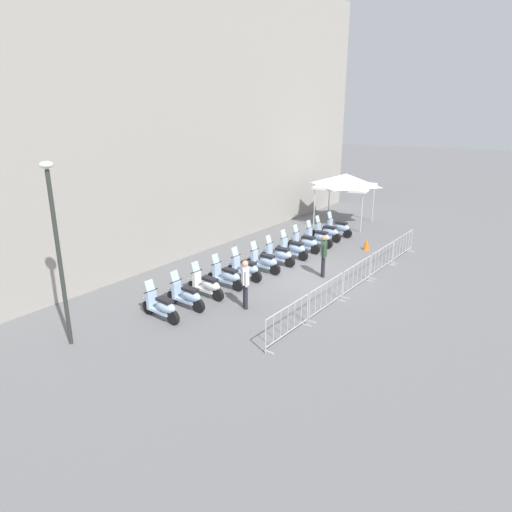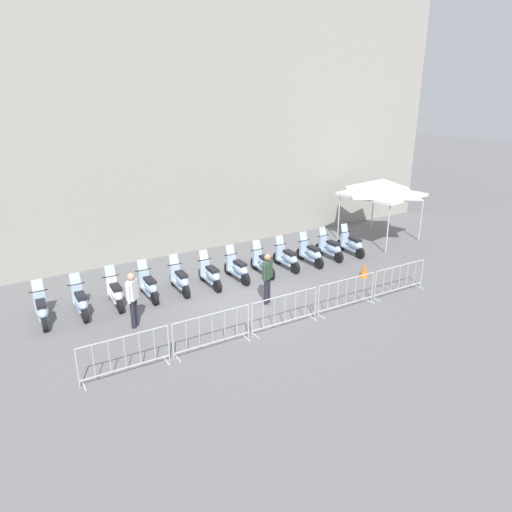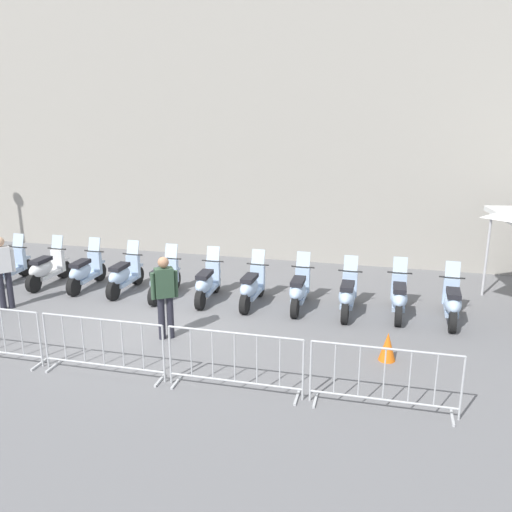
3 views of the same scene
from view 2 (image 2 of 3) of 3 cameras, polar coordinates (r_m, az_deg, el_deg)
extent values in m
plane|color=slate|center=(15.91, -0.75, -5.57)|extent=(120.00, 120.00, 0.00)
cube|color=#9E998E|center=(20.80, -11.15, 17.97)|extent=(27.97, 7.42, 12.60)
cylinder|color=black|center=(16.44, -24.61, -5.69)|extent=(0.25, 0.50, 0.48)
cylinder|color=black|center=(15.31, -24.23, -7.50)|extent=(0.25, 0.50, 0.48)
cube|color=#A8C1E0|center=(15.86, -24.45, -6.43)|extent=(0.47, 0.91, 0.10)
ellipsoid|color=#A8C1E0|center=(15.51, -24.49, -6.05)|extent=(0.54, 0.90, 0.40)
cube|color=black|center=(15.45, -24.61, -5.26)|extent=(0.41, 0.65, 0.10)
cube|color=#A8C1E0|center=(16.15, -24.71, -4.95)|extent=(0.36, 0.21, 0.60)
cylinder|color=black|center=(16.03, -24.88, -3.88)|extent=(0.55, 0.16, 0.04)
cube|color=silver|center=(16.01, -24.98, -3.22)|extent=(0.34, 0.21, 0.35)
cube|color=#A8C1E0|center=(16.34, -24.74, -4.84)|extent=(0.27, 0.36, 0.06)
cylinder|color=black|center=(16.53, -20.84, -5.03)|extent=(0.23, 0.50, 0.48)
cylinder|color=black|center=(15.41, -20.01, -6.74)|extent=(0.23, 0.50, 0.48)
cube|color=#A8C1E0|center=(15.95, -20.45, -5.72)|extent=(0.44, 0.91, 0.10)
ellipsoid|color=#A8C1E0|center=(15.60, -20.37, -5.32)|extent=(0.52, 0.89, 0.40)
cube|color=black|center=(15.54, -20.48, -4.54)|extent=(0.39, 0.64, 0.10)
cube|color=#A8C1E0|center=(16.24, -20.85, -4.28)|extent=(0.36, 0.20, 0.60)
cylinder|color=black|center=(16.11, -20.99, -3.20)|extent=(0.56, 0.14, 0.04)
cube|color=silver|center=(16.10, -21.10, -2.55)|extent=(0.34, 0.20, 0.35)
cube|color=#A8C1E0|center=(16.42, -20.95, -4.17)|extent=(0.26, 0.35, 0.06)
cylinder|color=black|center=(16.81, -17.11, -4.17)|extent=(0.24, 0.50, 0.48)
cylinder|color=black|center=(15.69, -16.13, -5.81)|extent=(0.24, 0.50, 0.48)
cube|color=white|center=(16.23, -16.65, -4.83)|extent=(0.46, 0.91, 0.10)
ellipsoid|color=white|center=(15.89, -16.51, -4.42)|extent=(0.54, 0.90, 0.40)
cube|color=black|center=(15.83, -16.61, -3.65)|extent=(0.41, 0.65, 0.10)
cube|color=white|center=(16.52, -17.08, -3.42)|extent=(0.36, 0.21, 0.60)
cylinder|color=black|center=(16.40, -17.19, -2.36)|extent=(0.55, 0.16, 0.04)
cube|color=silver|center=(16.38, -17.29, -1.72)|extent=(0.34, 0.21, 0.35)
cube|color=white|center=(16.71, -17.20, -3.32)|extent=(0.27, 0.36, 0.06)
cylinder|color=black|center=(17.07, -13.54, -3.46)|extent=(0.23, 0.50, 0.48)
cylinder|color=black|center=(15.98, -12.19, -4.99)|extent=(0.23, 0.50, 0.48)
cube|color=#A8C1E0|center=(16.50, -12.90, -4.07)|extent=(0.44, 0.91, 0.10)
ellipsoid|color=#A8C1E0|center=(16.16, -12.65, -3.64)|extent=(0.51, 0.89, 0.40)
cube|color=black|center=(16.11, -12.74, -2.88)|extent=(0.39, 0.64, 0.10)
cube|color=#A8C1E0|center=(16.79, -13.43, -2.70)|extent=(0.36, 0.20, 0.60)
cylinder|color=black|center=(16.67, -13.52, -1.65)|extent=(0.56, 0.14, 0.04)
cube|color=silver|center=(16.65, -13.62, -1.02)|extent=(0.34, 0.20, 0.35)
cube|color=#A8C1E0|center=(16.97, -13.62, -2.62)|extent=(0.26, 0.35, 0.06)
cylinder|color=black|center=(17.37, -9.93, -2.79)|extent=(0.24, 0.50, 0.48)
cylinder|color=black|center=(16.29, -8.47, -4.26)|extent=(0.24, 0.50, 0.48)
cube|color=#A8C1E0|center=(16.81, -9.23, -3.37)|extent=(0.46, 0.91, 0.10)
ellipsoid|color=#A8C1E0|center=(16.47, -8.94, -2.94)|extent=(0.53, 0.90, 0.40)
cube|color=black|center=(16.42, -9.02, -2.19)|extent=(0.40, 0.65, 0.10)
cube|color=#A8C1E0|center=(17.09, -9.78, -2.04)|extent=(0.36, 0.21, 0.60)
cylinder|color=black|center=(16.97, -9.85, -1.00)|extent=(0.55, 0.16, 0.04)
cube|color=silver|center=(16.95, -9.94, -0.38)|extent=(0.34, 0.21, 0.35)
cube|color=#A8C1E0|center=(17.27, -9.99, -1.96)|extent=(0.26, 0.36, 0.06)
cylinder|color=black|center=(17.66, -6.46, -2.22)|extent=(0.23, 0.50, 0.48)
cylinder|color=black|center=(16.61, -4.70, -3.60)|extent=(0.23, 0.50, 0.48)
cube|color=#A8C1E0|center=(17.12, -5.61, -2.77)|extent=(0.44, 0.91, 0.10)
ellipsoid|color=#A8C1E0|center=(16.79, -5.23, -2.33)|extent=(0.51, 0.89, 0.40)
cube|color=black|center=(16.74, -5.30, -1.59)|extent=(0.39, 0.64, 0.10)
cube|color=#A8C1E0|center=(17.39, -6.25, -1.47)|extent=(0.36, 0.20, 0.60)
cylinder|color=black|center=(17.27, -6.29, -0.45)|extent=(0.56, 0.14, 0.04)
cube|color=silver|center=(17.25, -6.38, 0.16)|extent=(0.34, 0.20, 0.35)
cube|color=#A8C1E0|center=(17.56, -6.49, -1.41)|extent=(0.26, 0.35, 0.06)
cylinder|color=black|center=(18.12, -3.33, -1.55)|extent=(0.21, 0.50, 0.48)
cylinder|color=black|center=(17.12, -1.30, -2.81)|extent=(0.21, 0.50, 0.48)
cube|color=#A8C1E0|center=(17.60, -2.34, -2.04)|extent=(0.41, 0.90, 0.10)
ellipsoid|color=#A8C1E0|center=(17.29, -1.89, -1.59)|extent=(0.49, 0.89, 0.40)
cube|color=black|center=(17.24, -1.95, -0.88)|extent=(0.37, 0.64, 0.10)
cube|color=#A8C1E0|center=(17.86, -3.06, -0.80)|extent=(0.36, 0.19, 0.60)
cylinder|color=black|center=(17.75, -3.07, 0.20)|extent=(0.56, 0.12, 0.04)
cube|color=silver|center=(17.73, -3.16, 0.79)|extent=(0.34, 0.19, 0.35)
cube|color=#A8C1E0|center=(18.03, -3.34, -0.75)|extent=(0.25, 0.35, 0.06)
cylinder|color=black|center=(18.64, -0.14, -0.90)|extent=(0.24, 0.50, 0.48)
cylinder|color=black|center=(17.63, 1.78, -2.14)|extent=(0.24, 0.50, 0.48)
cube|color=#A8C1E0|center=(18.12, 0.79, -1.38)|extent=(0.47, 0.91, 0.10)
ellipsoid|color=#A8C1E0|center=(17.81, 1.24, -0.94)|extent=(0.54, 0.90, 0.40)
cube|color=black|center=(17.76, 1.19, -0.25)|extent=(0.41, 0.65, 0.10)
cube|color=#A8C1E0|center=(18.38, 0.14, -0.17)|extent=(0.36, 0.21, 0.60)
cylinder|color=black|center=(18.27, 0.14, 0.80)|extent=(0.55, 0.16, 0.04)
cube|color=silver|center=(18.26, 0.07, 1.38)|extent=(0.34, 0.21, 0.35)
cube|color=#A8C1E0|center=(18.55, -0.14, -0.12)|extent=(0.27, 0.36, 0.06)
cylinder|color=black|center=(19.22, 2.61, -0.27)|extent=(0.22, 0.50, 0.48)
cylinder|color=black|center=(18.27, 4.75, -1.40)|extent=(0.22, 0.50, 0.48)
cube|color=#A8C1E0|center=(18.73, 3.66, -0.71)|extent=(0.43, 0.90, 0.10)
ellipsoid|color=#A8C1E0|center=(18.43, 4.16, -0.27)|extent=(0.50, 0.89, 0.40)
cube|color=black|center=(18.38, 4.12, 0.41)|extent=(0.38, 0.64, 0.10)
cube|color=#A8C1E0|center=(18.97, 2.93, 0.45)|extent=(0.36, 0.20, 0.60)
cylinder|color=black|center=(18.87, 2.95, 1.39)|extent=(0.56, 0.14, 0.04)
cube|color=silver|center=(18.85, 2.87, 1.95)|extent=(0.34, 0.19, 0.35)
cube|color=#A8C1E0|center=(19.13, 2.62, 0.49)|extent=(0.25, 0.35, 0.06)
cylinder|color=black|center=(19.79, 5.44, 0.25)|extent=(0.23, 0.50, 0.48)
cylinder|color=black|center=(18.86, 7.62, -0.83)|extent=(0.23, 0.50, 0.48)
cube|color=#A8C1E0|center=(19.31, 6.51, -0.16)|extent=(0.44, 0.91, 0.10)
ellipsoid|color=#A8C1E0|center=(19.02, 7.03, 0.27)|extent=(0.51, 0.89, 0.40)
cube|color=black|center=(18.97, 7.01, 0.93)|extent=(0.39, 0.64, 0.10)
cube|color=#A8C1E0|center=(19.55, 5.78, 0.95)|extent=(0.36, 0.20, 0.60)
cylinder|color=black|center=(19.45, 5.81, 1.87)|extent=(0.56, 0.14, 0.04)
cube|color=silver|center=(19.43, 5.75, 2.42)|extent=(0.34, 0.20, 0.35)
cube|color=#A8C1E0|center=(19.70, 5.46, 0.99)|extent=(0.26, 0.35, 0.06)
cylinder|color=black|center=(20.55, 7.72, 0.89)|extent=(0.22, 0.50, 0.48)
cylinder|color=black|center=(19.65, 9.96, -0.11)|extent=(0.22, 0.50, 0.48)
cube|color=#A8C1E0|center=(20.08, 8.82, 0.51)|extent=(0.43, 0.90, 0.10)
ellipsoid|color=#A8C1E0|center=(19.80, 9.37, 0.94)|extent=(0.50, 0.89, 0.40)
cube|color=black|center=(19.76, 9.35, 1.57)|extent=(0.38, 0.64, 0.10)
cube|color=#A8C1E0|center=(20.31, 8.08, 1.57)|extent=(0.36, 0.20, 0.60)
cylinder|color=black|center=(20.21, 8.13, 2.46)|extent=(0.56, 0.13, 0.04)
cube|color=silver|center=(20.20, 8.06, 2.99)|extent=(0.34, 0.19, 0.35)
cube|color=#A8C1E0|center=(20.46, 7.75, 1.61)|extent=(0.25, 0.35, 0.06)
cylinder|color=black|center=(21.19, 10.29, 1.34)|extent=(0.24, 0.50, 0.48)
cylinder|color=black|center=(20.31, 12.47, 0.37)|extent=(0.24, 0.50, 0.48)
cube|color=#A8C1E0|center=(20.73, 11.36, 0.97)|extent=(0.46, 0.91, 0.10)
ellipsoid|color=#A8C1E0|center=(20.46, 11.91, 1.38)|extent=(0.53, 0.90, 0.40)
cube|color=black|center=(20.41, 11.89, 1.99)|extent=(0.40, 0.65, 0.10)
cube|color=#A8C1E0|center=(20.96, 10.66, 2.00)|extent=(0.36, 0.21, 0.60)
cylinder|color=black|center=(20.87, 10.71, 2.86)|extent=(0.55, 0.15, 0.04)
cube|color=silver|center=(20.85, 10.66, 3.37)|extent=(0.34, 0.20, 0.35)
cube|color=#A8C1E0|center=(21.11, 10.33, 2.03)|extent=(0.26, 0.36, 0.06)
cube|color=#B2B5B7|center=(12.46, -20.11, -14.55)|extent=(0.12, 0.44, 0.04)
cube|color=#B2B5B7|center=(12.86, -10.79, -12.43)|extent=(0.12, 0.44, 0.04)
cylinder|color=#B2B5B7|center=(12.18, -20.82, -12.65)|extent=(0.04, 0.04, 1.05)
cylinder|color=#B2B5B7|center=(12.63, -10.54, -10.38)|extent=(0.04, 0.04, 1.05)
cylinder|color=#B2B5B7|center=(12.10, -15.79, -9.41)|extent=(2.24, 0.45, 0.04)
cylinder|color=#B2B5B7|center=(12.53, -15.42, -12.90)|extent=(2.24, 0.45, 0.04)
cylinder|color=#B2B5B7|center=(12.18, -19.09, -11.93)|extent=(0.02, 0.02, 0.87)
cylinder|color=#B2B5B7|center=(12.24, -17.34, -11.56)|extent=(0.02, 0.02, 0.87)
cylinder|color=#B2B5B7|center=(12.31, -15.60, -11.18)|extent=(0.02, 0.02, 0.87)
cylinder|color=#B2B5B7|center=(12.39, -13.90, -10.80)|extent=(0.02, 0.02, 0.87)
cylinder|color=#B2B5B7|center=(12.48, -12.22, -10.42)|extent=(0.02, 0.02, 0.87)
cube|color=#B2B5B7|center=(12.95, -9.51, -12.11)|extent=(0.12, 0.44, 0.04)
cube|color=#B2B5B7|center=(13.71, -1.25, -9.89)|extent=(0.12, 0.44, 0.04)
cylinder|color=#B2B5B7|center=(12.66, -10.03, -10.26)|extent=(0.04, 0.04, 1.05)
cylinder|color=#B2B5B7|center=(13.50, -0.93, -7.93)|extent=(0.04, 0.04, 1.05)
cylinder|color=#B2B5B7|center=(12.80, -5.39, -7.02)|extent=(2.24, 0.45, 0.04)
cylinder|color=#B2B5B7|center=(13.21, -5.27, -10.40)|extent=(2.24, 0.45, 0.04)
cylinder|color=#B2B5B7|center=(12.74, -8.44, -9.52)|extent=(0.02, 0.02, 0.87)
cylinder|color=#B2B5B7|center=(12.86, -6.87, -9.13)|extent=(0.02, 0.02, 0.87)
cylinder|color=#B2B5B7|center=(13.00, -5.33, -8.74)|extent=(0.02, 0.02, 0.87)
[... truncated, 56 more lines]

